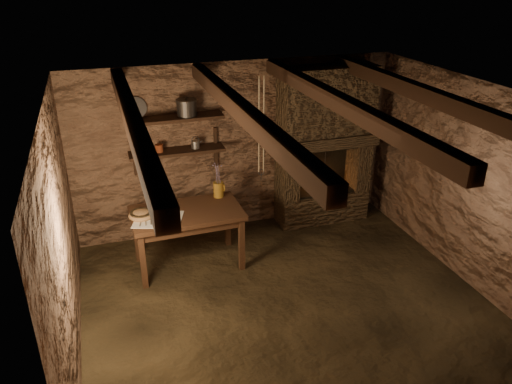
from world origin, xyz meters
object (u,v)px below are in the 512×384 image
object	(u,v)px
wooden_bowl	(141,215)
red_pot	(324,177)
work_table	(188,236)
stoneware_jug	(218,182)
iron_stockpot	(187,108)

from	to	relation	value
wooden_bowl	red_pot	world-z (taller)	red_pot
wooden_bowl	red_pot	distance (m)	2.76
work_table	red_pot	world-z (taller)	red_pot
stoneware_jug	red_pot	world-z (taller)	stoneware_jug
wooden_bowl	red_pot	size ratio (longest dim) A/B	0.56
iron_stockpot	red_pot	distance (m)	2.27
stoneware_jug	iron_stockpot	size ratio (longest dim) A/B	1.82
red_pot	wooden_bowl	bearing A→B (deg)	-167.41
iron_stockpot	wooden_bowl	bearing A→B (deg)	-136.22
work_table	stoneware_jug	xyz separation A→B (m)	(0.49, 0.28, 0.56)
stoneware_jug	wooden_bowl	world-z (taller)	stoneware_jug
stoneware_jug	red_pot	size ratio (longest dim) A/B	0.87
work_table	stoneware_jug	size ratio (longest dim) A/B	2.93
work_table	iron_stockpot	world-z (taller)	iron_stockpot
stoneware_jug	wooden_bowl	distance (m)	1.09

